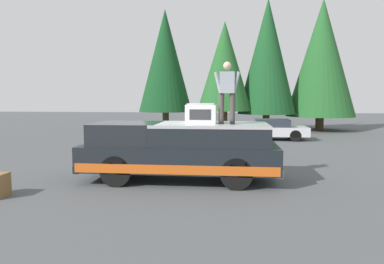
{
  "coord_description": "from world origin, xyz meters",
  "views": [
    {
      "loc": [
        -10.18,
        -1.62,
        2.38
      ],
      "look_at": [
        0.17,
        -0.53,
        1.35
      ],
      "focal_mm": 32.88,
      "sensor_mm": 36.0,
      "label": 1
    }
  ],
  "objects_px": {
    "pickup_truck": "(180,150)",
    "parked_car_silver": "(270,129)",
    "person_on_truck_bed": "(227,91)",
    "compressor_unit": "(201,113)"
  },
  "relations": [
    {
      "from": "pickup_truck",
      "to": "parked_car_silver",
      "type": "bearing_deg",
      "value": -20.04
    },
    {
      "from": "person_on_truck_bed",
      "to": "parked_car_silver",
      "type": "relative_size",
      "value": 0.41
    },
    {
      "from": "pickup_truck",
      "to": "compressor_unit",
      "type": "xyz_separation_m",
      "value": [
        -0.01,
        -0.6,
        1.05
      ]
    },
    {
      "from": "pickup_truck",
      "to": "person_on_truck_bed",
      "type": "relative_size",
      "value": 3.28
    },
    {
      "from": "compressor_unit",
      "to": "parked_car_silver",
      "type": "distance_m",
      "value": 10.74
    },
    {
      "from": "compressor_unit",
      "to": "parked_car_silver",
      "type": "height_order",
      "value": "compressor_unit"
    },
    {
      "from": "pickup_truck",
      "to": "person_on_truck_bed",
      "type": "distance_m",
      "value": 2.14
    },
    {
      "from": "pickup_truck",
      "to": "person_on_truck_bed",
      "type": "height_order",
      "value": "person_on_truck_bed"
    },
    {
      "from": "pickup_truck",
      "to": "compressor_unit",
      "type": "relative_size",
      "value": 6.6
    },
    {
      "from": "pickup_truck",
      "to": "compressor_unit",
      "type": "bearing_deg",
      "value": -91.3
    }
  ]
}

